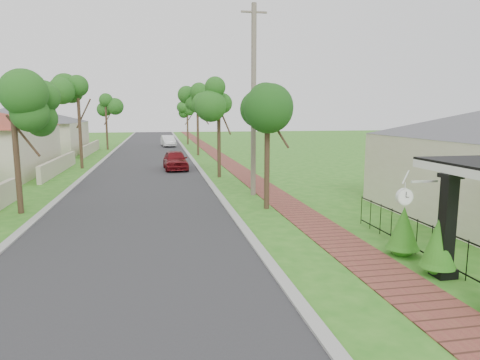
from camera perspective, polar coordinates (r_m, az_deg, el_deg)
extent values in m
plane|color=#2C761C|center=(10.69, 1.34, -12.49)|extent=(160.00, 160.00, 0.00)
cube|color=#28282B|center=(29.99, -12.41, 1.26)|extent=(7.00, 120.00, 0.02)
cube|color=#9E9E99|center=(30.11, -5.45, 1.45)|extent=(0.30, 120.00, 0.10)
cube|color=#9E9E99|center=(30.32, -19.32, 1.04)|extent=(0.30, 120.00, 0.10)
cube|color=brown|center=(30.46, -0.58, 1.58)|extent=(1.50, 120.00, 0.03)
cube|color=black|center=(11.29, 25.87, -5.53)|extent=(0.30, 0.30, 2.52)
cube|color=black|center=(11.61, 25.48, -10.99)|extent=(0.48, 0.48, 0.24)
cube|color=black|center=(11.07, 26.29, 0.51)|extent=(0.42, 0.42, 0.10)
cube|color=black|center=(12.34, 24.32, -5.72)|extent=(0.03, 8.00, 0.03)
cube|color=black|center=(12.56, 24.08, -9.26)|extent=(0.03, 8.00, 0.03)
cylinder|color=black|center=(11.45, 28.03, -9.45)|extent=(0.02, 0.02, 1.00)
cylinder|color=black|center=(11.95, 26.02, -8.55)|extent=(0.02, 0.02, 1.00)
cylinder|color=black|center=(12.46, 24.18, -7.73)|extent=(0.02, 0.02, 1.00)
cylinder|color=black|center=(12.99, 22.50, -6.96)|extent=(0.02, 0.02, 1.00)
cylinder|color=black|center=(13.53, 20.95, -6.24)|extent=(0.02, 0.02, 1.00)
cylinder|color=black|center=(14.08, 19.53, -5.58)|extent=(0.02, 0.02, 1.00)
cylinder|color=black|center=(14.64, 18.22, -4.97)|extent=(0.02, 0.02, 1.00)
cylinder|color=black|center=(15.20, 17.01, -4.40)|extent=(0.02, 0.02, 1.00)
cylinder|color=black|center=(15.78, 15.88, -3.86)|extent=(0.02, 0.02, 1.00)
cylinder|color=#382619|center=(26.03, -2.82, 5.35)|extent=(0.22, 0.22, 4.55)
sphere|color=#1E4713|center=(25.99, -2.87, 10.65)|extent=(1.70, 1.70, 1.70)
cylinder|color=#382619|center=(39.92, -5.64, 6.82)|extent=(0.22, 0.22, 4.90)
sphere|color=#1E4713|center=(39.90, -5.70, 10.54)|extent=(1.70, 1.70, 1.70)
cylinder|color=#382619|center=(53.88, -7.00, 6.96)|extent=(0.22, 0.22, 4.20)
sphere|color=#1E4713|center=(53.85, -7.05, 9.32)|extent=(1.70, 1.70, 1.70)
cylinder|color=#382619|center=(18.64, -27.57, 1.83)|extent=(0.22, 0.22, 3.85)
sphere|color=#1E4713|center=(18.53, -28.03, 8.08)|extent=(1.60, 1.60, 1.60)
cylinder|color=#382619|center=(32.21, -20.53, 5.80)|extent=(0.22, 0.22, 4.90)
sphere|color=#1E4713|center=(32.20, -20.79, 10.40)|extent=(1.70, 1.70, 1.70)
cylinder|color=#382619|center=(48.06, -17.35, 6.60)|extent=(0.22, 0.22, 4.55)
sphere|color=#1E4713|center=(48.04, -17.49, 9.47)|extent=(1.70, 1.70, 1.70)
sphere|color=#125A15|center=(11.56, 24.83, -9.91)|extent=(0.65, 0.65, 0.65)
cone|color=#125A15|center=(11.39, 25.03, -7.01)|extent=(0.74, 0.74, 1.22)
sphere|color=#125A15|center=(12.77, 20.84, -8.08)|extent=(0.70, 0.70, 0.70)
cone|color=#125A15|center=(12.63, 20.98, -5.74)|extent=(0.80, 0.80, 1.08)
cube|color=#BFB299|center=(30.62, -22.98, 1.85)|extent=(0.25, 10.00, 1.00)
cube|color=beige|center=(45.65, -27.29, 4.94)|extent=(11.00, 10.00, 3.00)
pyramid|color=#4C4C51|center=(45.59, -27.50, 7.82)|extent=(15.56, 15.56, 1.60)
cube|color=#BFB299|center=(44.34, -19.23, 4.05)|extent=(0.25, 10.00, 1.00)
imported|color=maroon|center=(29.93, -8.62, 2.63)|extent=(1.74, 3.97, 1.33)
imported|color=white|center=(50.58, -9.56, 5.14)|extent=(1.75, 4.06, 1.30)
cylinder|color=#382619|center=(17.36, 3.62, 3.20)|extent=(0.22, 0.22, 4.35)
sphere|color=#1E5318|center=(17.28, 3.70, 10.80)|extent=(2.16, 2.16, 2.16)
cylinder|color=#796B5F|center=(20.22, 1.82, 10.34)|extent=(0.24, 0.24, 8.80)
cube|color=#796B5F|center=(20.70, 1.88, 21.48)|extent=(1.20, 0.08, 0.08)
cube|color=white|center=(11.18, 23.38, -0.18)|extent=(0.69, 0.05, 0.05)
cylinder|color=white|center=(10.93, 21.14, -1.08)|extent=(0.02, 0.02, 0.30)
cylinder|color=white|center=(10.97, 21.08, -2.09)|extent=(0.42, 0.10, 0.42)
cylinder|color=white|center=(10.92, 21.23, -2.15)|extent=(0.36, 0.01, 0.36)
cylinder|color=white|center=(11.01, 20.93, -2.04)|extent=(0.36, 0.01, 0.36)
cube|color=black|center=(10.90, 21.28, -1.82)|extent=(0.01, 0.01, 0.14)
cube|color=black|center=(10.94, 21.43, -2.15)|extent=(0.09, 0.01, 0.02)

